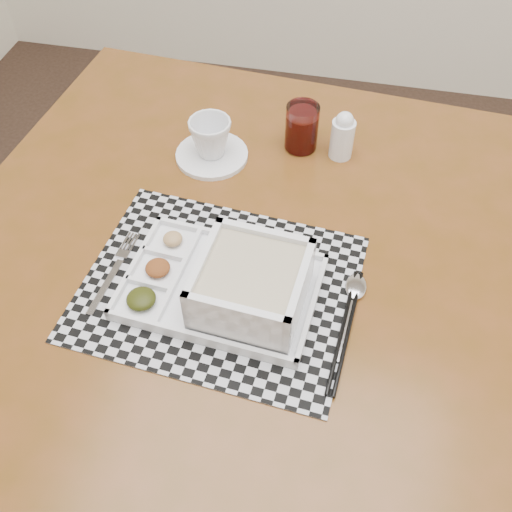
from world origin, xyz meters
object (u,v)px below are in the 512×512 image
at_px(cup, 211,138).
at_px(serving_tray, 241,287).
at_px(dining_table, 240,271).
at_px(juice_glass, 302,129).
at_px(creamer_bottle, 342,136).

bearing_deg(cup, serving_tray, -57.27).
xyz_separation_m(dining_table, juice_glass, (0.07, 0.29, 0.13)).
relative_size(serving_tray, creamer_bottle, 3.19).
relative_size(cup, juice_glass, 0.86).
distance_m(dining_table, juice_glass, 0.32).
bearing_deg(dining_table, creamer_bottle, 61.94).
distance_m(cup, creamer_bottle, 0.27).
height_order(cup, juice_glass, juice_glass).
relative_size(dining_table, serving_tray, 3.43).
bearing_deg(creamer_bottle, juice_glass, 174.11).
xyz_separation_m(juice_glass, creamer_bottle, (0.08, -0.01, 0.00)).
distance_m(juice_glass, creamer_bottle, 0.09).
bearing_deg(creamer_bottle, serving_tray, -106.07).
distance_m(serving_tray, creamer_bottle, 0.42).
height_order(dining_table, creamer_bottle, creamer_bottle).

